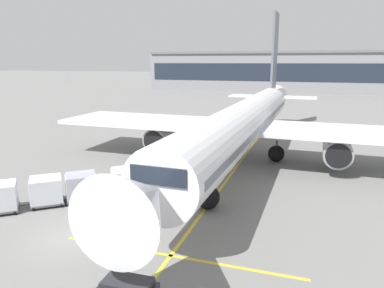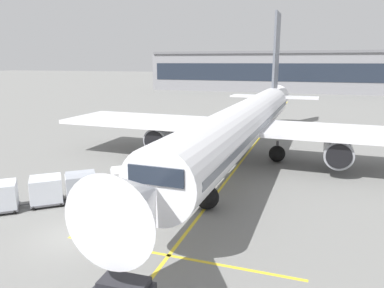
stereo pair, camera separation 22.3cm
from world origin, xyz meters
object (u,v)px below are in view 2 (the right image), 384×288
object	(u,v)px
ground_crew_wingwalker	(166,178)
safety_cone_wingtip	(160,166)
ground_crew_by_carts	(170,183)
belt_loader	(171,174)
safety_cone_nose_mark	(191,161)
baggage_cart_third	(46,190)
ground_crew_marshaller	(164,192)
baggage_cart_lead	(126,180)
baggage_cart_second	(81,186)
ground_crew_by_loader	(129,180)
baggage_cart_fourth	(0,196)
safety_cone_engine_keepout	(161,168)
parked_airplane	(247,122)

from	to	relation	value
ground_crew_wingwalker	safety_cone_wingtip	size ratio (longest dim) A/B	2.34
ground_crew_by_carts	safety_cone_wingtip	size ratio (longest dim) A/B	2.34
belt_loader	safety_cone_nose_mark	size ratio (longest dim) A/B	7.25
ground_crew_wingwalker	safety_cone_nose_mark	bearing A→B (deg)	94.94
baggage_cart_third	ground_crew_marshaller	world-z (taller)	baggage_cart_third
baggage_cart_third	safety_cone_wingtip	world-z (taller)	baggage_cart_third
baggage_cart_third	baggage_cart_lead	bearing A→B (deg)	40.66
baggage_cart_lead	baggage_cart_second	world-z (taller)	same
ground_crew_by_loader	safety_cone_wingtip	world-z (taller)	ground_crew_by_loader
baggage_cart_third	ground_crew_wingwalker	distance (m)	7.84
belt_loader	baggage_cart_fourth	size ratio (longest dim) A/B	1.92
belt_loader	safety_cone_engine_keepout	xyz separation A→B (m)	(-2.08, 2.89, -0.54)
baggage_cart_third	safety_cone_nose_mark	size ratio (longest dim) A/B	3.78
belt_loader	ground_crew_wingwalker	bearing A→B (deg)	-82.10
baggage_cart_lead	ground_crew_wingwalker	bearing A→B (deg)	27.11
ground_crew_marshaller	safety_cone_nose_mark	distance (m)	9.64
ground_crew_by_carts	safety_cone_nose_mark	distance (m)	7.92
baggage_cart_second	safety_cone_engine_keepout	distance (m)	7.95
safety_cone_engine_keepout	baggage_cart_fourth	bearing A→B (deg)	-119.01
ground_crew_marshaller	safety_cone_nose_mark	size ratio (longest dim) A/B	2.53
safety_cone_wingtip	baggage_cart_third	bearing A→B (deg)	-112.68
safety_cone_nose_mark	parked_airplane	bearing A→B (deg)	31.55
baggage_cart_second	safety_cone_nose_mark	distance (m)	11.05
baggage_cart_fourth	ground_crew_marshaller	bearing A→B (deg)	23.31
baggage_cart_lead	belt_loader	bearing A→B (deg)	49.79
belt_loader	baggage_cart_second	bearing A→B (deg)	-133.97
ground_crew_by_carts	safety_cone_nose_mark	bearing A→B (deg)	98.88
baggage_cart_third	ground_crew_by_loader	bearing A→B (deg)	40.50
baggage_cart_lead	safety_cone_wingtip	size ratio (longest dim) A/B	3.50
safety_cone_nose_mark	baggage_cart_second	bearing A→B (deg)	-111.71
ground_crew_by_loader	safety_cone_engine_keepout	distance (m)	5.47
parked_airplane	ground_crew_marshaller	world-z (taller)	parked_airplane
baggage_cart_second	safety_cone_nose_mark	world-z (taller)	baggage_cart_second
baggage_cart_lead	safety_cone_nose_mark	xyz separation A→B (m)	(1.83, 8.24, -0.66)
baggage_cart_second	ground_crew_wingwalker	xyz separation A→B (m)	(4.69, 3.25, -0.00)
safety_cone_engine_keepout	ground_crew_by_carts	bearing A→B (deg)	-60.44
belt_loader	safety_cone_engine_keepout	distance (m)	3.60
ground_crew_marshaller	safety_cone_nose_mark	world-z (taller)	ground_crew_marshaller
baggage_cart_lead	parked_airplane	bearing A→B (deg)	60.32
baggage_cart_second	safety_cone_nose_mark	size ratio (longest dim) A/B	3.78
ground_crew_by_carts	ground_crew_wingwalker	distance (m)	1.01
belt_loader	ground_crew_by_carts	world-z (taller)	belt_loader
belt_loader	baggage_cart_second	world-z (taller)	belt_loader
ground_crew_by_loader	parked_airplane	bearing A→B (deg)	60.70
ground_crew_marshaller	ground_crew_wingwalker	world-z (taller)	same
baggage_cart_fourth	safety_cone_nose_mark	size ratio (longest dim) A/B	3.78
ground_crew_by_loader	baggage_cart_fourth	bearing A→B (deg)	-138.25
ground_crew_by_loader	ground_crew_marshaller	size ratio (longest dim) A/B	1.00
parked_airplane	baggage_cart_fourth	xyz separation A→B (m)	(-12.04, -16.15, -2.71)
ground_crew_wingwalker	parked_airplane	bearing A→B (deg)	68.58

